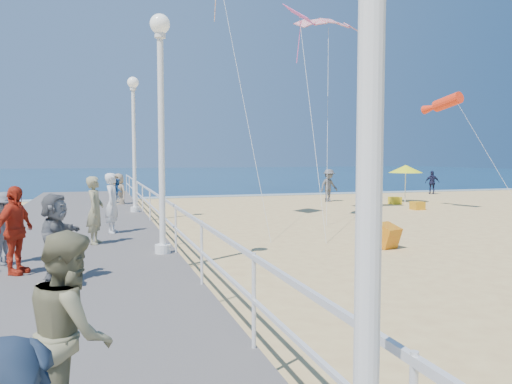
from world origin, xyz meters
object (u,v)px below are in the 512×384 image
object	(u,v)px
toddler_held	(118,191)
spectator_2	(4,228)
beach_walker_a	(329,185)
beach_chair_right	(395,201)
spectator_6	(95,210)
lamp_post_far	(134,130)
woman_holding_toddler	(113,203)
box_kite	(386,238)
beach_walker_b	(432,182)
beach_walker_c	(119,193)
spectator_3	(15,230)
beach_chair_left	(417,206)
beach_umbrella	(406,169)
spectator_5	(55,238)
lamp_post_mid	(161,108)
spectator_1	(71,333)

from	to	relation	value
toddler_held	spectator_2	size ratio (longest dim) A/B	0.48
beach_walker_a	beach_chair_right	bearing A→B (deg)	-57.90
spectator_6	beach_chair_right	xyz separation A→B (m)	(15.61, 10.66, -1.05)
lamp_post_far	woman_holding_toddler	size ratio (longest dim) A/B	3.09
spectator_6	box_kite	size ratio (longest dim) A/B	2.83
toddler_held	beach_walker_b	size ratio (longest dim) A/B	0.43
toddler_held	beach_walker_c	xyz separation A→B (m)	(0.35, 9.01, -0.69)
woman_holding_toddler	spectator_3	bearing A→B (deg)	175.49
box_kite	beach_chair_left	size ratio (longest dim) A/B	1.09
toddler_held	spectator_2	world-z (taller)	toddler_held
box_kite	beach_umbrella	bearing A→B (deg)	35.67
toddler_held	beach_walker_c	bearing A→B (deg)	14.83
toddler_held	spectator_5	distance (m)	5.89
lamp_post_far	beach_chair_right	xyz separation A→B (m)	(14.15, 3.41, -3.46)
lamp_post_mid	beach_walker_a	world-z (taller)	lamp_post_mid
lamp_post_far	box_kite	size ratio (longest dim) A/B	8.87
lamp_post_mid	spectator_3	world-z (taller)	lamp_post_mid
lamp_post_mid	beach_walker_c	world-z (taller)	lamp_post_mid
spectator_5	beach_walker_c	world-z (taller)	spectator_5
beach_walker_c	spectator_6	bearing A→B (deg)	-46.94
lamp_post_far	spectator_3	xyz separation A→B (m)	(-2.86, -10.23, -2.44)
beach_umbrella	lamp_post_mid	bearing A→B (deg)	-139.25
lamp_post_far	box_kite	world-z (taller)	lamp_post_far
spectator_3	beach_umbrella	distance (m)	23.24
beach_chair_left	spectator_6	bearing A→B (deg)	-152.54
lamp_post_far	beach_walker_a	xyz separation A→B (m)	(11.33, 5.84, -2.71)
beach_walker_a	lamp_post_mid	bearing A→B (deg)	-144.49
spectator_1	beach_umbrella	size ratio (longest dim) A/B	0.75
spectator_2	beach_walker_c	distance (m)	13.18
spectator_1	beach_chair_left	xyz separation A→B (m)	(15.15, 16.80, -1.01)
spectator_2	beach_walker_c	world-z (taller)	spectator_2
spectator_2	spectator_3	xyz separation A→B (m)	(0.34, -0.98, 0.09)
spectator_1	spectator_3	world-z (taller)	spectator_3
spectator_3	beach_walker_c	world-z (taller)	spectator_3
beach_walker_a	beach_chair_right	world-z (taller)	beach_walker_a
beach_walker_a	beach_chair_left	world-z (taller)	beach_walker_a
lamp_post_mid	box_kite	xyz separation A→B (m)	(6.36, 0.88, -3.36)
lamp_post_mid	woman_holding_toddler	distance (m)	4.36
spectator_3	beach_chair_right	size ratio (longest dim) A/B	3.00
beach_umbrella	beach_chair_right	size ratio (longest dim) A/B	3.89
spectator_1	spectator_3	xyz separation A→B (m)	(-1.27, 6.01, 0.02)
spectator_5	box_kite	xyz separation A→B (m)	(8.46, 2.97, -0.88)
beach_walker_a	box_kite	world-z (taller)	beach_walker_a
beach_walker_a	beach_walker_b	distance (m)	10.07
lamp_post_mid	spectator_5	size ratio (longest dim) A/B	3.41
toddler_held	beach_chair_right	xyz separation A→B (m)	(14.99, 8.76, -1.40)
spectator_3	box_kite	distance (m)	9.50
beach_walker_b	box_kite	distance (m)	22.52
spectator_1	beach_walker_c	size ratio (longest dim) A/B	0.88
spectator_6	beach_chair_right	world-z (taller)	spectator_6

